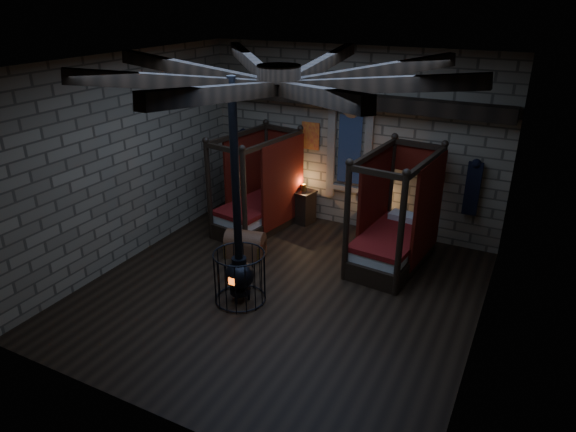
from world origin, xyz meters
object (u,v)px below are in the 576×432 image
at_px(trunk_left, 245,245).
at_px(stove, 240,272).
at_px(bed_right, 394,237).
at_px(bed_left, 259,205).
at_px(trunk_right, 366,264).

bearing_deg(trunk_left, stove, -73.43).
bearing_deg(bed_right, bed_left, -178.71).
bearing_deg(trunk_left, trunk_right, -3.43).
distance_m(bed_right, trunk_right, 0.91).
xyz_separation_m(bed_left, trunk_right, (3.05, -1.04, -0.32)).
distance_m(trunk_left, trunk_right, 2.61).
relative_size(bed_left, stove, 0.57).
relative_size(trunk_left, trunk_right, 1.12).
distance_m(trunk_right, stove, 2.62).
xyz_separation_m(bed_right, trunk_right, (-0.31, -0.78, -0.34)).
bearing_deg(bed_left, stove, -57.20).
distance_m(bed_right, trunk_left, 3.14).
xyz_separation_m(bed_right, stove, (-2.07, -2.69, 0.01)).
relative_size(trunk_right, stove, 0.20).
distance_m(trunk_left, stove, 1.77).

